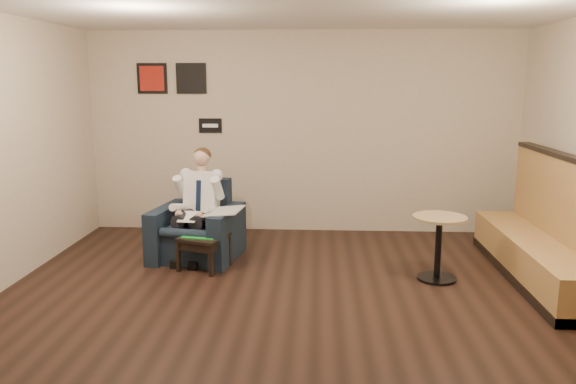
# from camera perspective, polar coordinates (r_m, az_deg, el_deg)

# --- Properties ---
(ground) EXTENTS (6.00, 6.00, 0.00)m
(ground) POSITION_cam_1_polar(r_m,az_deg,el_deg) (5.30, 0.47, -12.30)
(ground) COLOR black
(ground) RESTS_ON ground
(wall_back) EXTENTS (6.00, 0.02, 2.80)m
(wall_back) POSITION_cam_1_polar(r_m,az_deg,el_deg) (7.89, 1.50, 6.01)
(wall_back) COLOR beige
(wall_back) RESTS_ON ground
(wall_front) EXTENTS (6.00, 0.02, 2.80)m
(wall_front) POSITION_cam_1_polar(r_m,az_deg,el_deg) (2.00, -3.53, -9.78)
(wall_front) COLOR beige
(wall_front) RESTS_ON ground
(seating_sign) EXTENTS (0.32, 0.02, 0.20)m
(seating_sign) POSITION_cam_1_polar(r_m,az_deg,el_deg) (8.01, -7.89, 6.70)
(seating_sign) COLOR black
(seating_sign) RESTS_ON wall_back
(art_print_left) EXTENTS (0.42, 0.03, 0.42)m
(art_print_left) POSITION_cam_1_polar(r_m,az_deg,el_deg) (8.18, -13.64, 11.15)
(art_print_left) COLOR red
(art_print_left) RESTS_ON wall_back
(art_print_right) EXTENTS (0.42, 0.03, 0.42)m
(art_print_right) POSITION_cam_1_polar(r_m,az_deg,el_deg) (8.04, -9.80, 11.30)
(art_print_right) COLOR black
(art_print_right) RESTS_ON wall_back
(armchair) EXTENTS (1.09, 1.09, 0.92)m
(armchair) POSITION_cam_1_polar(r_m,az_deg,el_deg) (6.85, -9.27, -2.92)
(armchair) COLOR #14202E
(armchair) RESTS_ON ground
(seated_man) EXTENTS (0.74, 0.99, 1.26)m
(seated_man) POSITION_cam_1_polar(r_m,az_deg,el_deg) (6.70, -9.69, -1.75)
(seated_man) COLOR white
(seated_man) RESTS_ON armchair
(lap_papers) EXTENTS (0.24, 0.32, 0.01)m
(lap_papers) POSITION_cam_1_polar(r_m,az_deg,el_deg) (6.62, -10.00, -2.49)
(lap_papers) COLOR white
(lap_papers) RESTS_ON seated_man
(newspaper) EXTENTS (0.45, 0.54, 0.01)m
(newspaper) POSITION_cam_1_polar(r_m,az_deg,el_deg) (6.58, -6.51, -1.92)
(newspaper) COLOR silver
(newspaper) RESTS_ON armchair
(side_table) EXTENTS (0.60, 0.60, 0.39)m
(side_table) POSITION_cam_1_polar(r_m,az_deg,el_deg) (6.52, -8.51, -6.06)
(side_table) COLOR black
(side_table) RESTS_ON ground
(green_folder) EXTENTS (0.43, 0.34, 0.01)m
(green_folder) POSITION_cam_1_polar(r_m,az_deg,el_deg) (6.46, -8.84, -4.39)
(green_folder) COLOR green
(green_folder) RESTS_ON side_table
(coffee_mug) EXTENTS (0.09, 0.09, 0.08)m
(coffee_mug) POSITION_cam_1_polar(r_m,az_deg,el_deg) (6.47, -6.92, -4.01)
(coffee_mug) COLOR white
(coffee_mug) RESTS_ON side_table
(smartphone) EXTENTS (0.13, 0.11, 0.01)m
(smartphone) POSITION_cam_1_polar(r_m,az_deg,el_deg) (6.56, -7.62, -4.14)
(smartphone) COLOR black
(smartphone) RESTS_ON side_table
(banquette) EXTENTS (0.62, 2.60, 1.33)m
(banquette) POSITION_cam_1_polar(r_m,az_deg,el_deg) (6.57, 24.17, -2.53)
(banquette) COLOR #AD7F43
(banquette) RESTS_ON ground
(cafe_table) EXTENTS (0.58, 0.58, 0.71)m
(cafe_table) POSITION_cam_1_polar(r_m,az_deg,el_deg) (6.26, 15.00, -5.53)
(cafe_table) COLOR tan
(cafe_table) RESTS_ON ground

